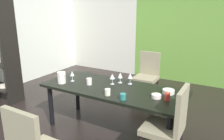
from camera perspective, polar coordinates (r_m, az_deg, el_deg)
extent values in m
cube|color=black|center=(3.72, -4.07, -13.52)|extent=(5.57, 5.75, 0.02)
cube|color=silver|center=(6.54, -2.70, 11.52)|extent=(2.23, 0.10, 2.63)
cube|color=#689F3C|center=(5.57, 22.66, 9.57)|extent=(3.35, 0.10, 2.63)
cube|color=black|center=(3.18, 0.21, -4.84)|extent=(2.07, 0.86, 0.04)
cylinder|color=black|center=(4.05, -9.04, -5.71)|extent=(0.07, 0.07, 0.67)
cylinder|color=black|center=(3.31, 17.68, -11.47)|extent=(0.07, 0.07, 0.67)
cylinder|color=black|center=(3.61, -15.66, -8.93)|extent=(0.07, 0.07, 0.67)
cylinder|color=black|center=(2.75, 14.49, -17.27)|extent=(0.07, 0.07, 0.67)
cube|color=gray|center=(4.42, 8.77, -2.22)|extent=(0.44, 0.44, 0.07)
cube|color=gray|center=(4.53, 9.82, 1.54)|extent=(0.42, 0.05, 0.51)
cylinder|color=black|center=(4.28, 10.08, -6.41)|extent=(0.04, 0.04, 0.42)
cylinder|color=black|center=(4.40, 5.42, -5.55)|extent=(0.04, 0.04, 0.42)
cylinder|color=black|center=(4.61, 11.71, -4.81)|extent=(0.04, 0.04, 0.42)
cylinder|color=black|center=(4.73, 7.34, -4.06)|extent=(0.04, 0.04, 0.42)
cube|color=gray|center=(2.71, 12.95, -14.76)|extent=(0.44, 0.44, 0.07)
cube|color=gray|center=(2.54, 17.71, -10.36)|extent=(0.05, 0.42, 0.54)
cylinder|color=black|center=(3.04, 10.21, -16.32)|extent=(0.04, 0.04, 0.42)
cube|color=gray|center=(2.10, -22.44, -16.61)|extent=(0.42, 0.05, 0.55)
cube|color=black|center=(4.51, -25.03, 3.90)|extent=(0.05, 0.36, 1.98)
cube|color=black|center=(5.02, -26.69, -4.04)|extent=(0.83, 0.36, 0.02)
cylinder|color=#F4E9CD|center=(4.97, -26.41, -3.77)|extent=(0.18, 0.18, 0.05)
cylinder|color=silver|center=(3.31, 4.73, -3.63)|extent=(0.06, 0.06, 0.00)
cylinder|color=silver|center=(3.29, 4.75, -2.89)|extent=(0.01, 0.01, 0.09)
cone|color=silver|center=(3.27, 4.78, -1.49)|extent=(0.07, 0.07, 0.08)
cylinder|color=silver|center=(3.36, 2.14, -3.29)|extent=(0.07, 0.07, 0.00)
cylinder|color=silver|center=(3.34, 2.15, -2.65)|extent=(0.01, 0.01, 0.08)
cone|color=silver|center=(3.32, 2.17, -1.35)|extent=(0.07, 0.07, 0.08)
cylinder|color=silver|center=(3.48, -10.27, -2.83)|extent=(0.06, 0.06, 0.00)
cylinder|color=silver|center=(3.47, -10.31, -2.15)|extent=(0.01, 0.01, 0.08)
cone|color=silver|center=(3.44, -10.37, -0.92)|extent=(0.06, 0.06, 0.07)
cylinder|color=silver|center=(3.29, 0.08, -3.69)|extent=(0.06, 0.06, 0.00)
cylinder|color=silver|center=(3.27, 0.08, -2.97)|extent=(0.01, 0.01, 0.08)
cone|color=silver|center=(3.25, 0.08, -1.67)|extent=(0.08, 0.08, 0.07)
cylinder|color=white|center=(2.85, 11.51, -6.69)|extent=(0.12, 0.12, 0.05)
cylinder|color=silver|center=(3.03, 14.53, -5.45)|extent=(0.16, 0.16, 0.05)
cylinder|color=#27746C|center=(2.75, 2.87, -6.95)|extent=(0.08, 0.08, 0.08)
cylinder|color=silver|center=(2.88, -1.15, -5.77)|extent=(0.08, 0.08, 0.09)
cylinder|color=white|center=(3.28, -6.04, -2.98)|extent=(0.08, 0.08, 0.10)
cylinder|color=red|center=(2.81, 14.23, -6.75)|extent=(0.07, 0.07, 0.10)
cylinder|color=silver|center=(3.40, -13.04, -1.95)|extent=(0.13, 0.13, 0.17)
cone|color=silver|center=(3.34, -12.40, -0.92)|extent=(0.04, 0.04, 0.03)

